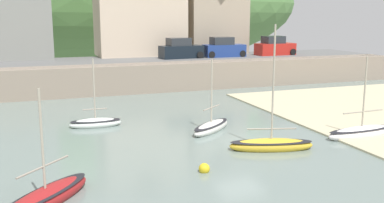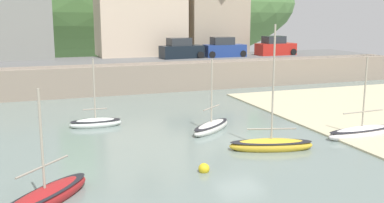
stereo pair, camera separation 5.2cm
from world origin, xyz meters
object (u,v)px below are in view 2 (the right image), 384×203
object	(u,v)px
waterfront_building_right	(215,11)
sailboat_white_hull	(45,197)
parked_car_by_wall	(224,49)
mooring_buoy	(204,169)
parked_car_end_of_row	(275,47)
rowboat_small_beached	(96,123)
sailboat_blue_trim	(211,127)
parked_car_near_slipway	(181,50)
sailboat_far_left	(362,132)
sailboat_tall_mast	(271,144)

from	to	relation	value
waterfront_building_right	sailboat_white_hull	bearing A→B (deg)	-122.10
parked_car_by_wall	mooring_buoy	world-z (taller)	parked_car_by_wall
parked_car_end_of_row	mooring_buoy	bearing A→B (deg)	-129.10
parked_car_by_wall	parked_car_end_of_row	distance (m)	5.78
rowboat_small_beached	sailboat_blue_trim	bearing A→B (deg)	-26.16
sailboat_white_hull	parked_car_near_slipway	bearing A→B (deg)	15.21
sailboat_far_left	parked_car_end_of_row	distance (m)	23.12
sailboat_far_left	sailboat_tall_mast	world-z (taller)	sailboat_tall_mast
parked_car_end_of_row	sailboat_far_left	bearing A→B (deg)	-111.60
waterfront_building_right	sailboat_white_hull	world-z (taller)	waterfront_building_right
waterfront_building_right	mooring_buoy	xyz separation A→B (m)	(-12.21, -28.54, -6.77)
waterfront_building_right	sailboat_tall_mast	size ratio (longest dim) A/B	1.41
sailboat_white_hull	sailboat_tall_mast	bearing A→B (deg)	-31.13
sailboat_white_hull	parked_car_end_of_row	distance (m)	34.66
waterfront_building_right	parked_car_end_of_row	bearing A→B (deg)	-42.37
sailboat_far_left	mooring_buoy	world-z (taller)	sailboat_far_left
parked_car_end_of_row	rowboat_small_beached	bearing A→B (deg)	-148.09
sailboat_white_hull	mooring_buoy	size ratio (longest dim) A/B	9.03
sailboat_far_left	sailboat_tall_mast	distance (m)	5.81
sailboat_white_hull	parked_car_end_of_row	world-z (taller)	parked_car_end_of_row
sailboat_tall_mast	sailboat_white_hull	bearing A→B (deg)	-148.21
rowboat_small_beached	parked_car_by_wall	distance (m)	20.89
sailboat_tall_mast	parked_car_end_of_row	bearing A→B (deg)	75.81
sailboat_blue_trim	parked_car_by_wall	bearing A→B (deg)	24.62
mooring_buoy	sailboat_white_hull	bearing A→B (deg)	-169.53
rowboat_small_beached	sailboat_tall_mast	distance (m)	10.72
sailboat_tall_mast	parked_car_by_wall	size ratio (longest dim) A/B	1.53
parked_car_by_wall	sailboat_blue_trim	bearing A→B (deg)	-115.09
sailboat_white_hull	parked_car_near_slipway	xyz separation A→B (m)	(13.31, 25.23, 2.94)
waterfront_building_right	sailboat_white_hull	size ratio (longest dim) A/B	2.05
rowboat_small_beached	parked_car_near_slipway	bearing A→B (deg)	57.35
sailboat_far_left	parked_car_by_wall	distance (m)	22.05
sailboat_blue_trim	sailboat_white_hull	xyz separation A→B (m)	(-9.26, -7.35, 0.02)
sailboat_blue_trim	parked_car_near_slipway	xyz separation A→B (m)	(4.05, 17.88, 2.96)
sailboat_far_left	parked_car_near_slipway	xyz separation A→B (m)	(-3.18, 21.81, 2.94)
mooring_buoy	sailboat_blue_trim	bearing A→B (deg)	65.40
sailboat_tall_mast	parked_car_end_of_row	xyz separation A→B (m)	(12.88, 22.19, 2.94)
sailboat_white_hull	sailboat_tall_mast	distance (m)	11.12
sailboat_blue_trim	mooring_buoy	xyz separation A→B (m)	(-2.82, -6.16, -0.10)
sailboat_tall_mast	parked_car_by_wall	distance (m)	23.49
sailboat_far_left	parked_car_end_of_row	size ratio (longest dim) A/B	1.08
sailboat_tall_mast	waterfront_building_right	bearing A→B (deg)	89.36
rowboat_small_beached	parked_car_end_of_row	bearing A→B (deg)	37.74
rowboat_small_beached	sailboat_white_hull	xyz separation A→B (m)	(-3.15, -10.65, 0.03)
rowboat_small_beached	parked_car_near_slipway	world-z (taller)	parked_car_near_slipway
sailboat_blue_trim	parked_car_by_wall	distance (m)	20.04
sailboat_white_hull	parked_car_near_slipway	size ratio (longest dim) A/B	1.02
sailboat_white_hull	sailboat_blue_trim	bearing A→B (deg)	-8.54
sailboat_far_left	parked_car_near_slipway	world-z (taller)	sailboat_far_left
parked_car_near_slipway	parked_car_by_wall	world-z (taller)	same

